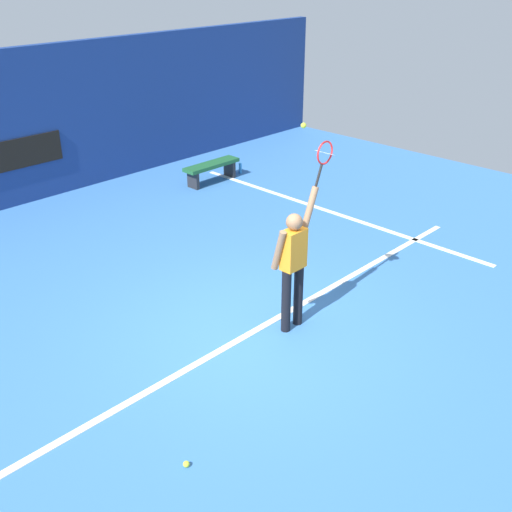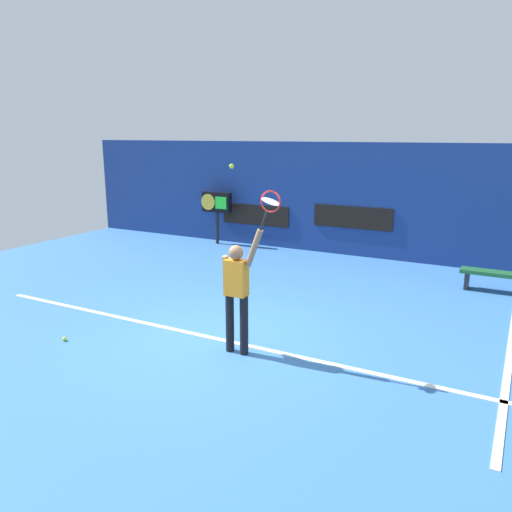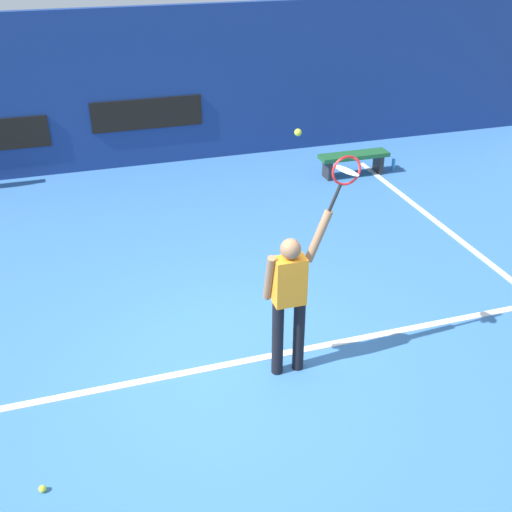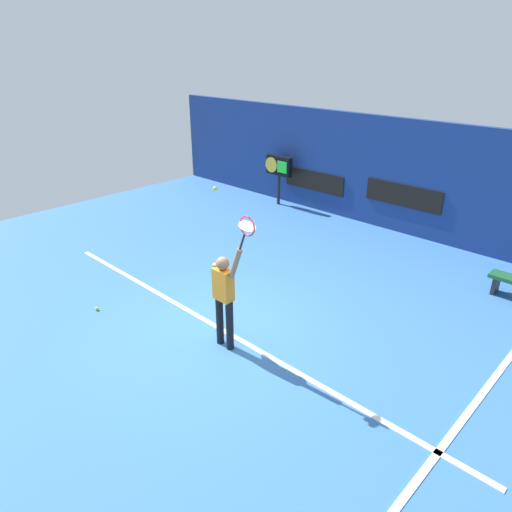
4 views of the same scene
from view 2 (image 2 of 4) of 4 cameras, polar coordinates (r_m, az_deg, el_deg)
name	(u,v)px [view 2 (image 2 of 4)]	position (r m, az deg, el deg)	size (l,w,h in m)	color
ground_plane	(221,340)	(8.44, -3.95, -9.40)	(18.00, 18.00, 0.00)	#3870B2
back_wall	(355,200)	(14.16, 10.96, 6.19)	(18.00, 0.20, 3.06)	navy
sponsor_banner_center	(352,217)	(14.12, 10.72, 4.25)	(2.20, 0.03, 0.60)	black
sponsor_banner_portside	(255,215)	(15.30, -0.09, 4.60)	(2.20, 0.03, 0.60)	black
court_baseline	(221,340)	(8.45, -3.91, -9.33)	(10.00, 0.10, 0.01)	white
court_sideline	(511,346)	(9.17, 26.60, -8.94)	(0.10, 7.00, 0.01)	white
tennis_player	(237,290)	(7.65, -2.15, -3.77)	(0.69, 0.31, 1.97)	black
tennis_racket	(270,204)	(7.10, 1.55, 5.85)	(0.41, 0.27, 0.62)	black
tennis_ball	(232,166)	(7.24, -2.74, 10.00)	(0.07, 0.07, 0.07)	#CCE033
scoreboard_clock	(217,204)	(15.47, -4.43, 5.79)	(0.96, 0.20, 1.57)	black
court_bench	(495,277)	(11.91, 25.18, -2.11)	(1.40, 0.36, 0.45)	#1E592D
spare_ball	(64,339)	(8.95, -20.63, -8.67)	(0.07, 0.07, 0.07)	#CCE033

